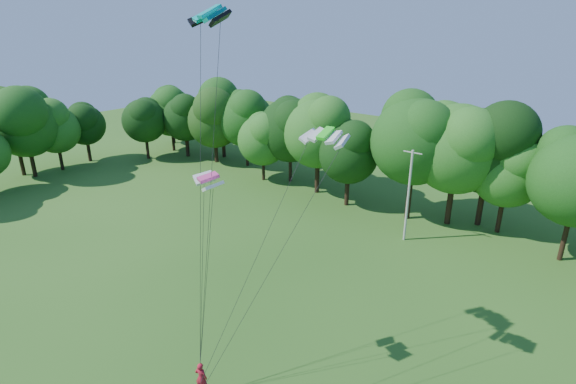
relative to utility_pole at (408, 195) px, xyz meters
The scene contains 8 objects.
utility_pole is the anchor object (origin of this frame).
kite_flyer_left 23.88m from the utility_pole, 91.61° to the right, with size 0.68×0.45×1.87m, color #AE1628.
kite_teal 24.85m from the utility_pole, 97.37° to the right, with size 2.86×1.83×0.68m.
kite_green 20.15m from the utility_pole, 80.92° to the right, with size 2.39×1.13×0.51m.
kite_pink 22.77m from the utility_pole, 93.78° to the right, with size 2.28×1.73×0.34m.
tree_back_west 32.20m from the utility_pole, 168.97° to the left, with size 8.01×8.01×11.66m.
tree_back_center 9.29m from the utility_pole, 60.79° to the left, with size 8.45×8.45×12.28m.
tree_flank_west 48.81m from the utility_pole, 163.85° to the right, with size 8.13×8.13×11.83m.
Camera 1 is at (14.90, -6.09, 18.64)m, focal length 28.00 mm.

